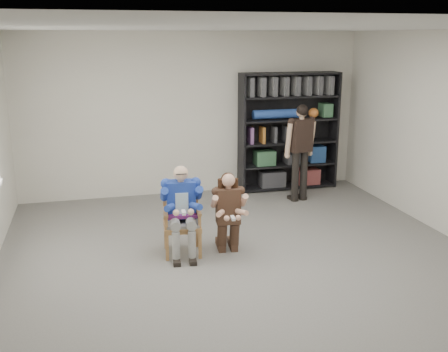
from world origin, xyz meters
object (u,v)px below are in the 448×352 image
object	(u,v)px
kneeling_woman	(229,213)
standing_man	(300,153)
seated_man	(182,210)
bookshelf	(289,132)
armchair	(182,220)

from	to	relation	value
kneeling_woman	standing_man	world-z (taller)	standing_man
seated_man	standing_man	size ratio (longest dim) A/B	0.71
kneeling_woman	bookshelf	bearing A→B (deg)	60.80
seated_man	standing_man	world-z (taller)	standing_man
bookshelf	standing_man	distance (m)	0.79
armchair	standing_man	distance (m)	2.92
armchair	bookshelf	distance (m)	3.51
bookshelf	standing_man	bearing A→B (deg)	-96.05
bookshelf	armchair	bearing A→B (deg)	-134.03
kneeling_woman	standing_man	size ratio (longest dim) A/B	0.65
kneeling_woman	bookshelf	xyz separation A→B (m)	(1.82, 2.60, 0.52)
armchair	bookshelf	world-z (taller)	bookshelf
armchair	kneeling_woman	size ratio (longest dim) A/B	0.84
bookshelf	standing_man	size ratio (longest dim) A/B	1.28
kneeling_woman	armchair	bearing A→B (deg)	174.07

